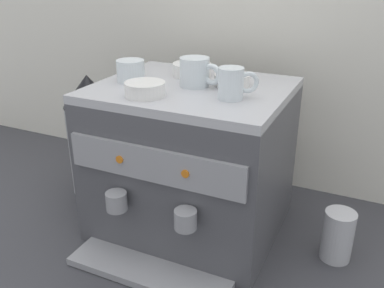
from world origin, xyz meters
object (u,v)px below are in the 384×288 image
at_px(ceramic_cup_0, 233,83).
at_px(coffee_grinder, 92,134).
at_px(ceramic_bowl_1, 232,80).
at_px(ceramic_cup_2, 196,72).
at_px(espresso_machine, 191,160).
at_px(milk_pitcher, 338,236).
at_px(ceramic_cup_1, 131,70).
at_px(ceramic_bowl_2, 145,89).
at_px(ceramic_bowl_0, 192,70).

xyz_separation_m(ceramic_cup_0, coffee_grinder, (-0.55, 0.12, -0.27)).
xyz_separation_m(ceramic_bowl_1, coffee_grinder, (-0.50, 0.00, -0.25)).
relative_size(ceramic_cup_2, coffee_grinder, 0.29).
distance_m(espresso_machine, milk_pitcher, 0.46).
distance_m(espresso_machine, ceramic_cup_1, 0.31).
relative_size(ceramic_bowl_2, milk_pitcher, 0.71).
distance_m(ceramic_bowl_0, ceramic_bowl_2, 0.24).
xyz_separation_m(ceramic_bowl_1, ceramic_bowl_2, (-0.17, -0.19, 0.00)).
bearing_deg(ceramic_bowl_0, ceramic_bowl_1, -18.85).
bearing_deg(ceramic_cup_0, coffee_grinder, 167.80).
bearing_deg(ceramic_cup_0, milk_pitcher, 14.97).
relative_size(ceramic_bowl_0, milk_pitcher, 0.78).
bearing_deg(milk_pitcher, espresso_machine, -177.79).
height_order(ceramic_cup_1, ceramic_bowl_1, ceramic_cup_1).
bearing_deg(espresso_machine, ceramic_cup_2, 20.90).
height_order(ceramic_cup_1, ceramic_bowl_2, ceramic_cup_1).
distance_m(ceramic_cup_2, milk_pitcher, 0.59).
relative_size(ceramic_cup_1, ceramic_cup_2, 0.92).
distance_m(ceramic_bowl_0, coffee_grinder, 0.44).
bearing_deg(ceramic_cup_1, espresso_machine, 7.35).
bearing_deg(espresso_machine, ceramic_bowl_2, -117.09).
bearing_deg(ceramic_bowl_1, espresso_machine, -151.05).
distance_m(ceramic_cup_0, ceramic_bowl_0, 0.25).
distance_m(ceramic_cup_1, milk_pitcher, 0.74).
relative_size(ceramic_cup_0, coffee_grinder, 0.22).
bearing_deg(ceramic_bowl_1, ceramic_cup_0, -70.12).
distance_m(espresso_machine, ceramic_bowl_2, 0.29).
height_order(ceramic_cup_1, milk_pitcher, ceramic_cup_1).
bearing_deg(coffee_grinder, milk_pitcher, -2.68).
distance_m(espresso_machine, ceramic_bowl_1, 0.27).
relative_size(espresso_machine, ceramic_bowl_0, 4.83).
bearing_deg(milk_pitcher, ceramic_bowl_0, 169.71).
bearing_deg(ceramic_bowl_0, coffee_grinder, -172.33).
height_order(ceramic_cup_0, milk_pitcher, ceramic_cup_0).
relative_size(ceramic_cup_0, milk_pitcher, 0.64).
xyz_separation_m(ceramic_bowl_2, coffee_grinder, (-0.34, 0.19, -0.25)).
distance_m(ceramic_cup_1, ceramic_bowl_1, 0.29).
bearing_deg(coffee_grinder, ceramic_cup_1, -19.23).
relative_size(espresso_machine, ceramic_bowl_1, 5.61).
height_order(ceramic_bowl_0, milk_pitcher, ceramic_bowl_0).
distance_m(espresso_machine, ceramic_cup_0, 0.31).
xyz_separation_m(ceramic_cup_2, ceramic_bowl_1, (0.09, 0.05, -0.02)).
bearing_deg(ceramic_cup_2, ceramic_bowl_0, 120.50).
bearing_deg(ceramic_cup_1, ceramic_bowl_0, 44.05).
xyz_separation_m(ceramic_bowl_2, milk_pitcher, (0.50, 0.15, -0.39)).
xyz_separation_m(ceramic_cup_1, milk_pitcher, (0.62, 0.04, -0.41)).
bearing_deg(ceramic_bowl_0, espresso_machine, -65.95).
distance_m(ceramic_cup_2, coffee_grinder, 0.50).
xyz_separation_m(ceramic_cup_0, ceramic_cup_2, (-0.13, 0.07, -0.00)).
distance_m(ceramic_cup_1, ceramic_bowl_2, 0.16).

